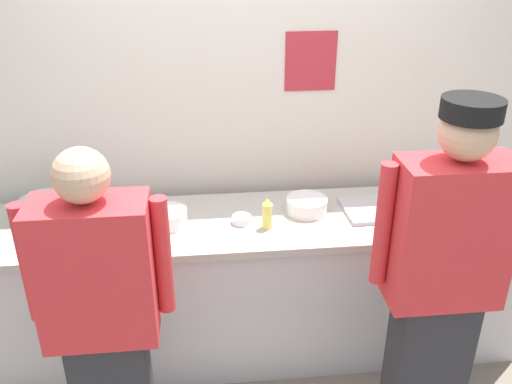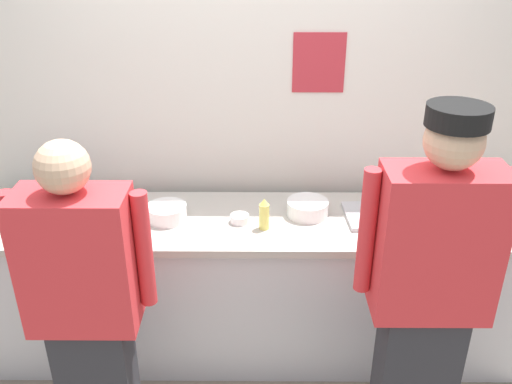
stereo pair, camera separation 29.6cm
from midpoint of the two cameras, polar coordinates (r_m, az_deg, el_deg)
name	(u,v)px [view 1 (the left image)]	position (r m, az deg, el deg)	size (l,w,h in m)	color
wall_back	(245,115)	(3.22, -3.85, 7.93)	(4.84, 0.11, 2.64)	silver
prep_counter	(253,285)	(3.22, -3.01, -9.72)	(3.09, 0.65, 0.88)	silver
chef_near_left	(103,319)	(2.46, -18.97, -12.46)	(0.59, 0.24, 1.61)	#2D2D33
chef_center	(441,278)	(2.51, 15.46, -8.68)	(0.62, 0.24, 1.74)	#2D2D33
plate_stack_front	(307,205)	(3.03, 2.50, -1.45)	(0.23, 0.23, 0.08)	white
plate_stack_rear	(167,217)	(2.97, -12.03, -2.66)	(0.21, 0.21, 0.08)	white
mixing_bowl_steel	(50,211)	(3.17, -23.07, -1.91)	(0.31, 0.31, 0.13)	#B7BABF
sheet_tray	(382,209)	(3.11, 10.25, -1.78)	(0.43, 0.30, 0.02)	#B7BABF
squeeze_bottle_primary	(449,208)	(3.00, 16.71, -1.71)	(0.05, 0.05, 0.21)	#E5E066
squeeze_bottle_secondary	(267,214)	(2.86, -1.79, -2.36)	(0.05, 0.05, 0.18)	#E5E066
ramekin_green_sauce	(95,234)	(2.96, -19.10, -4.25)	(0.10, 0.10, 0.04)	white
ramekin_red_sauce	(241,219)	(2.94, -4.41, -2.90)	(0.10, 0.10, 0.04)	white
deli_cup	(485,196)	(3.33, 20.29, -0.42)	(0.09, 0.09, 0.10)	white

